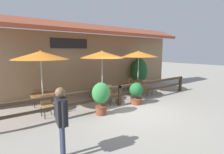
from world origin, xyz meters
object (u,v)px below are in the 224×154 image
chair_far_streetside (147,87)px  potted_plant_broad_leaf (139,72)px  patio_umbrella_far (139,54)px  potted_plant_entrance_palm (101,96)px  chair_far_wallside (129,83)px  potted_plant_corner_fern (136,92)px  pedestrian (61,114)px  dining_table_far (138,83)px  chair_near_streetside (47,105)px  patio_umbrella_middle (102,55)px  dining_table_middle (102,89)px  chair_near_wallside (37,97)px  dining_table_near (43,97)px  chair_middle_streetside (110,94)px  chair_middle_wallside (95,89)px  patio_umbrella_near (40,55)px

chair_far_streetside → potted_plant_broad_leaf: (1.32, 1.95, 0.66)m
patio_umbrella_far → potted_plant_entrance_palm: (-3.95, -1.85, -1.61)m
chair_far_wallside → patio_umbrella_far: bearing=87.2°
chair_far_streetside → potted_plant_entrance_palm: size_ratio=0.64×
potted_plant_corner_fern → pedestrian: bearing=-154.9°
dining_table_far → potted_plant_broad_leaf: 1.82m
chair_far_wallside → pedestrian: pedestrian is taller
potted_plant_corner_fern → dining_table_far: bearing=43.2°
chair_near_streetside → chair_far_streetside: (5.75, -0.04, 0.00)m
patio_umbrella_middle → dining_table_middle: 1.80m
dining_table_middle → potted_plant_entrance_palm: potted_plant_entrance_palm is taller
chair_near_wallside → pedestrian: 4.67m
chair_far_wallside → potted_plant_entrance_palm: (-3.89, -2.63, 0.32)m
dining_table_near → chair_middle_streetside: size_ratio=1.21×
chair_middle_wallside → dining_table_far: chair_middle_wallside is taller
patio_umbrella_near → patio_umbrella_middle: size_ratio=1.00×
chair_middle_wallside → potted_plant_entrance_palm: potted_plant_entrance_palm is taller
dining_table_middle → dining_table_near: bearing=178.3°
patio_umbrella_middle → chair_far_wallside: patio_umbrella_middle is taller
patio_umbrella_middle → chair_middle_streetside: (-0.03, -0.72, -1.93)m
patio_umbrella_near → chair_far_streetside: 6.06m
chair_far_streetside → potted_plant_corner_fern: (-1.75, -0.90, 0.11)m
dining_table_far → patio_umbrella_far: bearing=180.0°
chair_far_wallside → patio_umbrella_near: bearing=-0.0°
chair_far_wallside → potted_plant_corner_fern: (-1.72, -2.45, 0.11)m
potted_plant_broad_leaf → chair_middle_streetside: bearing=-153.9°
chair_near_streetside → patio_umbrella_far: patio_umbrella_far is taller
pedestrian → chair_far_streetside: bearing=125.4°
chair_middle_wallside → dining_table_middle: bearing=81.1°
chair_middle_wallside → chair_far_streetside: bearing=140.9°
patio_umbrella_far → chair_far_wallside: bearing=94.8°
dining_table_far → chair_middle_streetside: bearing=-163.9°
chair_middle_streetside → potted_plant_entrance_palm: (-1.21, -1.06, 0.32)m
chair_near_streetside → chair_middle_wallside: same height
chair_middle_streetside → pedestrian: size_ratio=0.48×
potted_plant_corner_fern → patio_umbrella_near: bearing=156.7°
potted_plant_broad_leaf → chair_far_streetside: bearing=-124.1°
chair_far_streetside → potted_plant_broad_leaf: size_ratio=0.41×
patio_umbrella_middle → chair_far_wallside: 3.38m
dining_table_far → potted_plant_broad_leaf: bearing=42.6°
chair_far_streetside → chair_middle_streetside: bearing=-174.5°
chair_middle_streetside → potted_plant_entrance_palm: potted_plant_entrance_palm is taller
dining_table_middle → potted_plant_broad_leaf: potted_plant_broad_leaf is taller
chair_middle_streetside → potted_plant_corner_fern: (0.96, -0.89, 0.11)m
patio_umbrella_middle → pedestrian: 5.35m
dining_table_far → pedestrian: 7.40m
patio_umbrella_far → pedestrian: 7.49m
dining_table_near → pedestrian: (-0.60, -3.83, 0.52)m
chair_near_streetside → potted_plant_broad_leaf: (7.07, 1.92, 0.66)m
potted_plant_entrance_palm → pedestrian: pedestrian is taller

